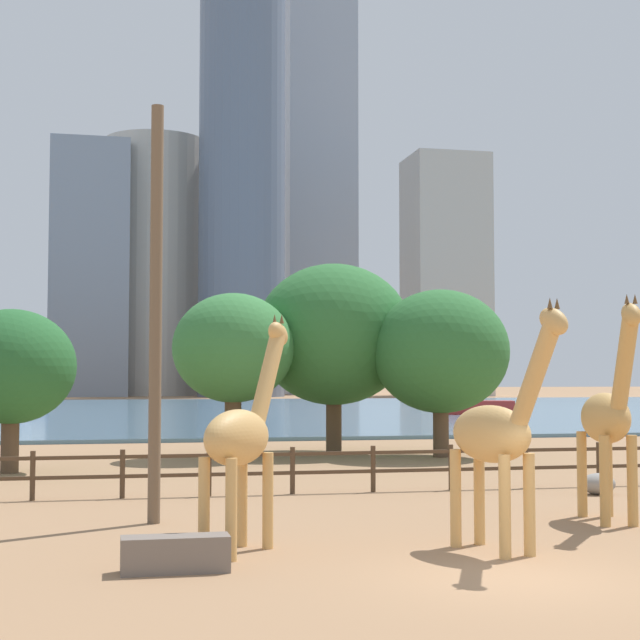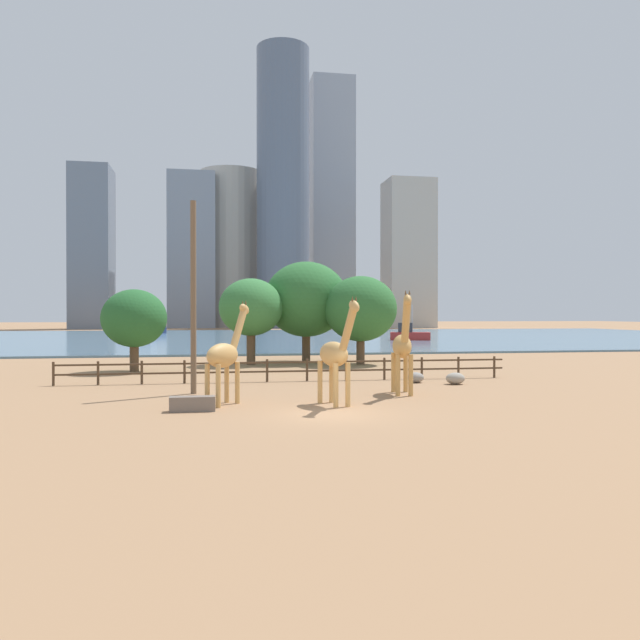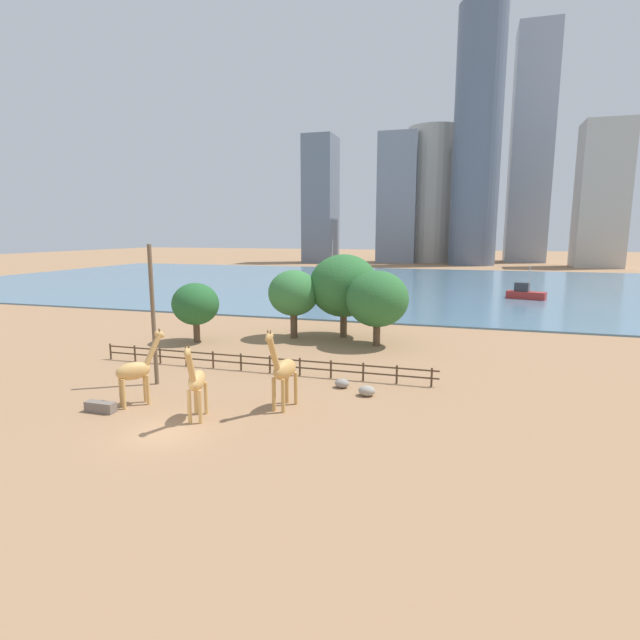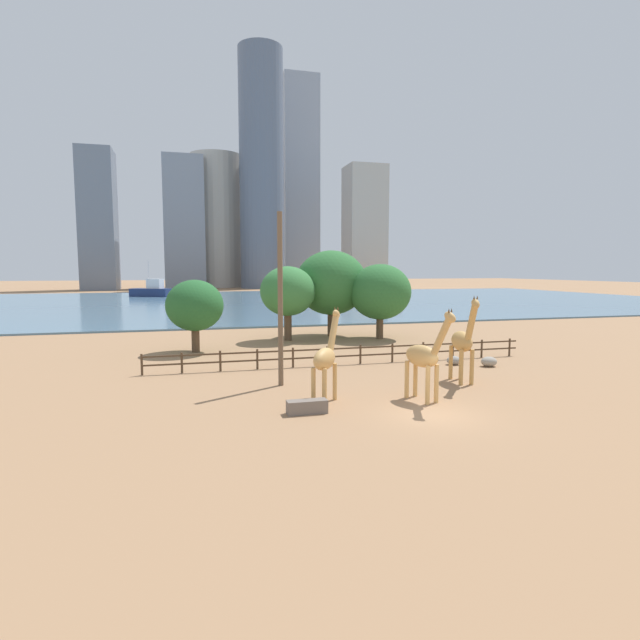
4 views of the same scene
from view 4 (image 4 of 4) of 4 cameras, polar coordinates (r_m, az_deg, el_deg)
name	(u,v)px [view 4 (image 4 of 4)]	position (r m, az deg, el deg)	size (l,w,h in m)	color
ground_plane	(239,301)	(100.02, -9.19, 2.13)	(400.00, 400.00, 0.00)	#9E7551
harbor_water	(241,302)	(97.04, -9.01, 2.08)	(180.00, 86.00, 0.20)	slate
giraffe_tall	(425,356)	(24.55, 11.87, -4.09)	(1.49, 3.18, 4.63)	tan
giraffe_companion	(326,358)	(23.88, 0.65, -4.38)	(2.27, 2.78, 4.52)	tan
giraffe_young	(463,341)	(29.02, 16.03, -2.37)	(1.19, 3.23, 5.00)	tan
utility_pole	(280,300)	(27.07, -4.56, 2.30)	(0.28, 0.28, 9.42)	brown
boulder_near_fence	(489,362)	(34.63, 18.75, -4.52)	(1.07, 0.87, 0.65)	gray
boulder_by_pole	(454,360)	(34.60, 15.03, -4.47)	(0.97, 0.79, 0.59)	gray
feeding_trough	(307,407)	(22.42, -1.50, -9.88)	(1.80, 0.60, 0.60)	#72665B
enclosure_fence	(346,353)	(33.40, 2.98, -3.83)	(26.12, 0.14, 1.30)	#4C3826
tree_left_large	(380,292)	(45.76, 6.89, 3.19)	(5.61, 5.61, 6.82)	brown
tree_center_broad	(288,291)	(44.40, -3.71, 3.27)	(4.90, 4.90, 6.62)	brown
tree_right_tall	(195,306)	(39.19, -14.13, 1.59)	(4.35, 4.35, 5.57)	brown
tree_left_small	(331,283)	(47.18, 1.28, 4.26)	(6.74, 6.74, 8.11)	brown
boat_ferry	(152,291)	(118.04, -18.66, 3.21)	(9.47, 7.06, 8.09)	navy
boat_sailboat	(385,300)	(86.50, 7.44, 2.27)	(5.89, 3.54, 5.00)	#B22D28
skyline_tower_needle	(299,184)	(195.59, -2.45, 15.27)	(13.11, 14.46, 76.73)	#939EAD
skyline_block_central	(364,227)	(175.26, 5.10, 10.51)	(13.01, 11.90, 41.27)	#B7B2A8
skyline_tower_glass	(262,171)	(169.82, -6.70, 16.57)	(14.34, 14.34, 76.09)	slate
skyline_block_left	(184,223)	(171.51, -15.25, 10.65)	(12.81, 9.47, 42.60)	gray
skyline_block_right	(98,221)	(166.18, -24.00, 10.35)	(9.90, 12.61, 41.61)	slate
skyline_tower_short	(217,222)	(179.22, -11.67, 10.90)	(17.83, 17.83, 44.96)	#ADA89E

